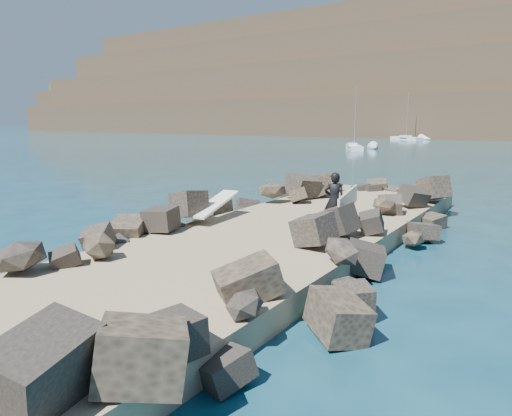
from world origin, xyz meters
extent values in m
plane|color=#0F384C|center=(0.00, 0.00, 0.00)|extent=(800.00, 800.00, 0.00)
cube|color=#8C7759|center=(0.00, -2.00, 0.30)|extent=(6.00, 26.00, 0.60)
cube|color=black|center=(-2.90, -1.50, 0.50)|extent=(2.60, 22.00, 1.00)
cube|color=black|center=(2.90, -1.50, 0.50)|extent=(2.60, 22.00, 1.00)
cube|color=white|center=(-2.59, 0.32, 1.04)|extent=(0.98, 2.52, 0.08)
imported|color=black|center=(1.28, 1.49, 1.49)|extent=(0.73, 0.58, 1.77)
cube|color=silver|center=(1.73, 1.49, 1.54)|extent=(0.40, 2.18, 0.69)
cube|color=white|center=(-20.61, 86.01, 0.25)|extent=(7.84, 6.41, 0.80)
cylinder|color=gray|center=(-20.61, 86.01, 5.20)|extent=(0.12, 0.12, 9.20)
cube|color=white|center=(-20.61, 85.42, 0.75)|extent=(2.68, 2.46, 0.44)
cube|color=white|center=(-16.98, 48.54, 0.25)|extent=(4.89, 7.16, 0.80)
cylinder|color=gray|center=(-16.98, 48.54, 4.60)|extent=(0.12, 0.12, 8.01)
cube|color=white|center=(-16.98, 47.78, 0.75)|extent=(2.00, 2.35, 0.44)
cube|color=white|center=(-40.00, 152.00, 34.00)|extent=(10.00, 8.00, 4.00)
camera|label=1|loc=(7.10, -11.55, 3.94)|focal=32.00mm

